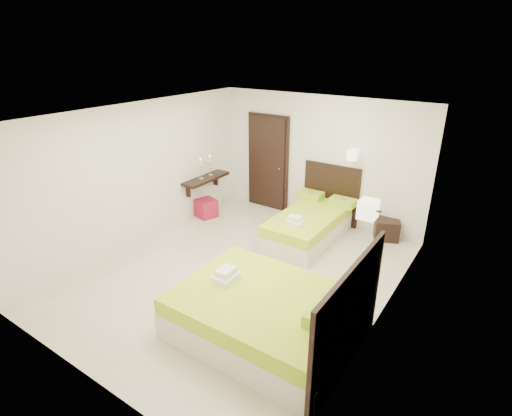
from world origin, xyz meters
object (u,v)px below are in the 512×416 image
Objects in this scene: bed_single at (311,223)px; nightstand at (387,229)px; ottoman at (206,208)px; bed_double at (270,315)px.

bed_single reaches higher than nightstand.
ottoman is (-2.34, -0.37, -0.11)m from bed_single.
bed_double reaches higher than bed_single.
nightstand is at bearing 83.76° from bed_double.
nightstand is at bearing 31.89° from bed_single.
bed_single reaches higher than ottoman.
bed_single is 2.96m from bed_double.
ottoman is at bearing -171.02° from bed_single.
ottoman is (-3.19, 2.46, -0.13)m from bed_double.
nightstand is (1.25, 0.78, -0.11)m from bed_single.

